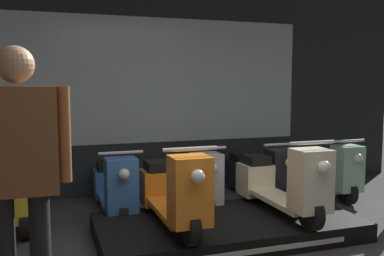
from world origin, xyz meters
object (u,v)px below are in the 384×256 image
(scooter_backrow_0, at_px, (27,194))
(scooter_backrow_2, at_px, (191,181))
(scooter_display_right, at_px, (281,183))
(person_left_browsing, at_px, (19,160))
(scooter_backrow_4, at_px, (322,171))
(scooter_backrow_1, at_px, (114,187))
(scooter_display_left, at_px, (173,192))
(scooter_backrow_3, at_px, (260,176))

(scooter_backrow_0, xyz_separation_m, scooter_backrow_2, (1.88, 0.00, 0.00))
(scooter_display_right, bearing_deg, person_left_browsing, -158.16)
(scooter_backrow_4, relative_size, person_left_browsing, 0.87)
(scooter_backrow_1, distance_m, scooter_backrow_2, 0.94)
(scooter_display_right, xyz_separation_m, scooter_backrow_0, (-2.47, 1.11, -0.18))
(scooter_display_left, relative_size, scooter_backrow_2, 1.00)
(scooter_backrow_1, relative_size, person_left_browsing, 0.87)
(scooter_display_left, distance_m, scooter_backrow_1, 1.19)
(scooter_backrow_0, relative_size, scooter_backrow_4, 1.00)
(scooter_backrow_1, height_order, scooter_backrow_4, same)
(scooter_backrow_1, relative_size, scooter_backrow_4, 1.00)
(scooter_display_right, xyz_separation_m, person_left_browsing, (-2.41, -0.97, 0.54))
(scooter_display_right, relative_size, scooter_backrow_1, 1.00)
(scooter_backrow_0, height_order, person_left_browsing, person_left_browsing)
(scooter_display_right, distance_m, scooter_backrow_0, 2.72)
(scooter_backrow_4, bearing_deg, scooter_backrow_0, 180.00)
(scooter_backrow_0, relative_size, scooter_backrow_2, 1.00)
(scooter_display_left, xyz_separation_m, scooter_backrow_4, (2.44, 1.11, -0.18))
(scooter_display_left, xyz_separation_m, scooter_backrow_1, (-0.38, 1.11, -0.18))
(scooter_backrow_1, distance_m, scooter_backrow_3, 1.88)
(scooter_backrow_3, bearing_deg, scooter_backrow_1, 180.00)
(scooter_backrow_2, bearing_deg, scooter_display_right, -61.89)
(scooter_backrow_3, xyz_separation_m, scooter_backrow_4, (0.94, 0.00, 0.00))
(scooter_backrow_1, distance_m, person_left_browsing, 2.36)
(scooter_backrow_2, relative_size, person_left_browsing, 0.87)
(person_left_browsing, bearing_deg, scooter_display_left, 37.53)
(scooter_backrow_1, xyz_separation_m, scooter_backrow_2, (0.94, 0.00, 0.00))
(scooter_backrow_4, bearing_deg, scooter_backrow_1, 180.00)
(scooter_backrow_1, xyz_separation_m, scooter_backrow_3, (1.88, 0.00, 0.00))
(scooter_display_left, height_order, scooter_backrow_4, scooter_display_left)
(person_left_browsing, bearing_deg, scooter_backrow_4, 29.28)
(scooter_display_right, bearing_deg, scooter_backrow_3, 72.51)
(scooter_backrow_4, distance_m, person_left_browsing, 4.30)
(scooter_display_left, height_order, scooter_backrow_1, scooter_display_left)
(scooter_backrow_3, bearing_deg, scooter_backrow_0, 180.00)
(scooter_backrow_2, xyz_separation_m, scooter_backrow_3, (0.94, 0.00, 0.00))
(scooter_display_left, xyz_separation_m, person_left_browsing, (-1.26, -0.97, 0.54))
(person_left_browsing, bearing_deg, scooter_backrow_2, 48.78)
(scooter_backrow_2, distance_m, scooter_backrow_4, 1.88)
(scooter_backrow_3, height_order, scooter_backrow_4, same)
(person_left_browsing, bearing_deg, scooter_display_right, 21.84)
(scooter_backrow_4, bearing_deg, scooter_backrow_3, 180.00)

